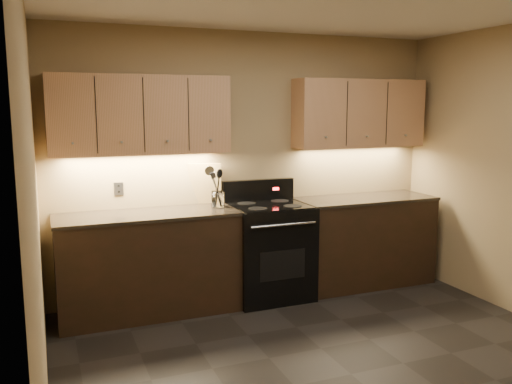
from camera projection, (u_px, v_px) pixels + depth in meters
floor at (351, 374)px, 3.83m from camera, size 4.00×4.00×0.00m
wall_back at (249, 164)px, 5.46m from camera, size 4.00×0.04×2.60m
wall_left at (35, 215)px, 2.89m from camera, size 0.04×4.00×2.60m
counter_left at (149, 263)px, 4.91m from camera, size 1.62×0.62×0.93m
counter_right at (363, 240)px, 5.75m from camera, size 1.46×0.62×0.93m
stove at (269, 250)px, 5.33m from camera, size 0.76×0.68×1.14m
upper_cab_left at (141, 115)px, 4.84m from camera, size 1.60×0.30×0.70m
upper_cab_right at (359, 113)px, 5.68m from camera, size 1.44×0.30×0.70m
outlet_plate at (119, 189)px, 5.01m from camera, size 0.08×0.01×0.12m
utensil_crock at (218, 200)px, 5.12m from camera, size 0.16×0.16×0.15m
cutting_board at (205, 183)px, 5.28m from camera, size 0.32×0.16×0.40m
black_spoon at (216, 188)px, 5.11m from camera, size 0.09×0.09×0.35m
black_turner at (220, 188)px, 5.08m from camera, size 0.17×0.14×0.36m
steel_spatula at (220, 187)px, 5.11m from camera, size 0.18×0.16×0.37m
steel_skimmer at (222, 185)px, 5.09m from camera, size 0.23×0.11×0.40m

